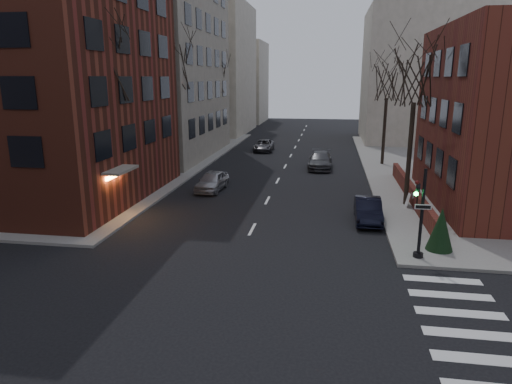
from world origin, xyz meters
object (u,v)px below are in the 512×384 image
tree_left_b (174,65)px  car_lane_silver (212,181)px  tree_right_b (388,81)px  car_lane_gray (320,160)px  tree_left_a (104,67)px  streetlamp_near (167,128)px  sandwich_board (411,200)px  evergreen_shrub (441,229)px  streetlamp_far (226,110)px  parked_sedan (368,210)px  tree_left_c (216,76)px  traffic_signal (420,219)px  tree_right_a (416,75)px  car_lane_far (264,145)px

tree_left_b → car_lane_silver: 11.08m
tree_right_b → car_lane_gray: (-5.63, -2.41, -6.86)m
tree_left_a → car_lane_silver: tree_left_a is taller
car_lane_gray → streetlamp_near: bearing=-145.5°
sandwich_board → evergreen_shrub: evergreen_shrub is taller
tree_right_b → streetlamp_far: size_ratio=1.46×
tree_left_a → parked_sedan: 16.91m
streetlamp_near → parked_sedan: 16.67m
tree_left_b → parked_sedan: tree_left_b is taller
tree_left_b → tree_left_c: bearing=90.0°
streetlamp_far → car_lane_silver: 22.54m
traffic_signal → sandwich_board: size_ratio=4.62×
tree_right_a → streetlamp_near: tree_right_a is taller
car_lane_silver → car_lane_far: bearing=90.8°
tree_left_a → evergreen_shrub: bearing=-12.4°
evergreen_shrub → traffic_signal: bearing=-137.7°
car_lane_far → sandwich_board: bearing=-62.6°
traffic_signal → streetlamp_far: size_ratio=0.64×
tree_right_b → car_lane_gray: tree_right_b is taller
tree_left_a → tree_right_b: tree_left_a is taller
tree_left_a → streetlamp_far: 28.32m
tree_left_c → evergreen_shrub: tree_left_c is taller
tree_right_b → streetlamp_far: (-17.00, 10.00, -3.35)m
tree_left_b → car_lane_silver: size_ratio=2.65×
tree_right_a → traffic_signal: bearing=-95.5°
tree_left_a → sandwich_board: size_ratio=11.84×
tree_left_b → sandwich_board: size_ratio=12.46×
traffic_signal → tree_left_c: bearing=118.4°
tree_left_c → car_lane_far: size_ratio=2.19×
tree_left_b → tree_right_a: size_ratio=1.11×
traffic_signal → tree_right_b: (0.86, 23.01, 5.68)m
tree_left_b → sandwich_board: (17.78, -8.66, -8.33)m
tree_right_a → evergreen_shrub: 10.50m
streetlamp_near → car_lane_far: streetlamp_near is taller
traffic_signal → streetlamp_near: size_ratio=0.64×
streetlamp_near → car_lane_gray: 14.11m
tree_left_b → tree_left_a: bearing=-90.0°
traffic_signal → parked_sedan: bearing=107.8°
traffic_signal → car_lane_far: size_ratio=0.90×
tree_left_a → car_lane_gray: size_ratio=2.04×
evergreen_shrub → car_lane_gray: bearing=106.9°
car_lane_gray → evergreen_shrub: 20.42m
car_lane_gray → car_lane_far: bearing=126.0°
tree_left_a → tree_left_c: 26.00m
traffic_signal → car_lane_silver: 16.55m
car_lane_silver → parked_sedan: bearing=-24.4°
tree_right_a → parked_sedan: size_ratio=2.40×
tree_left_b → evergreen_shrub: (17.91, -15.94, -7.76)m
tree_left_c → traffic_signal: bearing=-61.6°
car_lane_silver → sandwich_board: 13.56m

